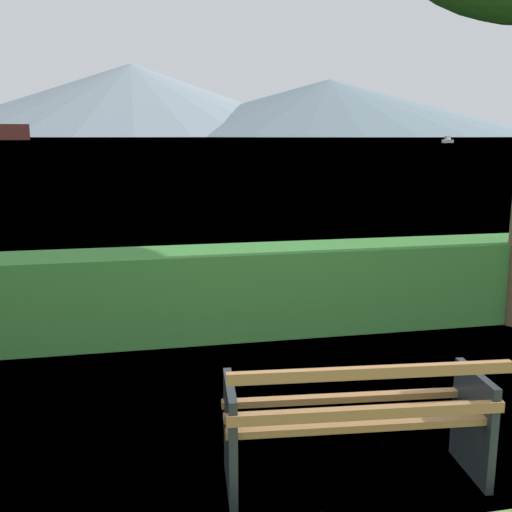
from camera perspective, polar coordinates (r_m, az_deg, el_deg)
The scene contains 6 objects.
ground_plane at distance 4.03m, azimuth 9.21°, elevation -20.27°, with size 1400.00×1400.00×0.00m, color olive.
water_surface at distance 312.71m, azimuth -11.55°, elevation 11.02°, with size 620.00×620.00×0.00m, color slate.
park_bench at distance 3.77m, azimuth 9.67°, elevation -15.26°, with size 1.66×0.71×0.87m.
hedge_row at distance 6.44m, azimuth 0.18°, elevation -3.28°, with size 8.73×0.73×0.92m, color #387A33.
sailboat_mid at distance 152.86m, azimuth 17.92°, elevation 10.51°, with size 1.93×4.32×1.62m.
distant_hills at distance 584.18m, azimuth -11.63°, elevation 14.09°, with size 833.93×449.55×69.01m.
Camera 1 is at (-1.27, -3.18, 2.12)m, focal length 41.66 mm.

